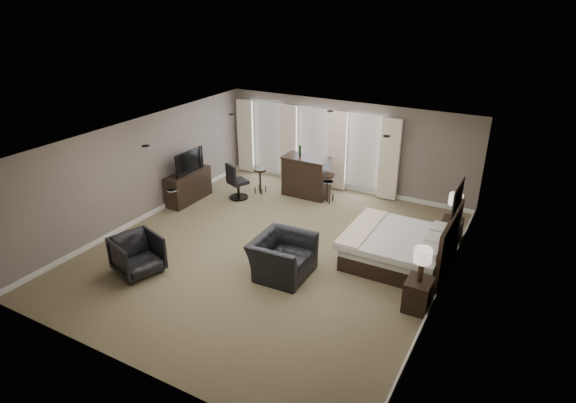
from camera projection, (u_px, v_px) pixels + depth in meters
The scene contains 16 objects.
room at pixel (271, 198), 10.44m from camera, with size 7.60×8.60×2.64m.
window_bay at pixel (313, 146), 14.20m from camera, with size 5.25×0.20×2.30m.
bed at pixel (396, 234), 10.25m from camera, with size 2.11×2.01×1.34m, color silver.
nightstand_near at pixel (418, 295), 8.85m from camera, with size 0.45×0.55×0.60m, color black.
nightstand_far at pixel (451, 231), 11.17m from camera, with size 0.45×0.55×0.60m, color black.
lamp_near at pixel (422, 265), 8.59m from camera, with size 0.32×0.32×0.67m, color beige.
lamp_far at pixel (455, 207), 10.92m from camera, with size 0.31×0.31×0.64m, color beige.
wall_art at pixel (458, 198), 9.32m from camera, with size 0.04×0.96×0.56m, color slate.
dresser at pixel (189, 186), 13.35m from camera, with size 0.47×1.47×0.85m, color black.
tv at pixel (187, 170), 13.15m from camera, with size 1.09×0.63×0.14m, color black.
armchair_near at pixel (283, 250), 9.84m from camera, with size 1.26×0.82×1.10m, color black.
armchair_far at pixel (137, 253), 9.93m from camera, with size 0.88×0.83×0.91m, color black.
bar_counter at pixel (306, 176), 13.64m from camera, with size 1.33×0.69×1.16m, color black.
bar_stool_left at pixel (260, 181), 13.87m from camera, with size 0.35×0.35×0.74m, color black.
bar_stool_right at pixel (328, 188), 13.30m from camera, with size 0.38×0.38×0.81m, color black.
desk_chair at pixel (238, 181), 13.47m from camera, with size 0.53×0.53×1.05m, color black.
Camera 1 is at (4.94, -8.20, 5.47)m, focal length 30.00 mm.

